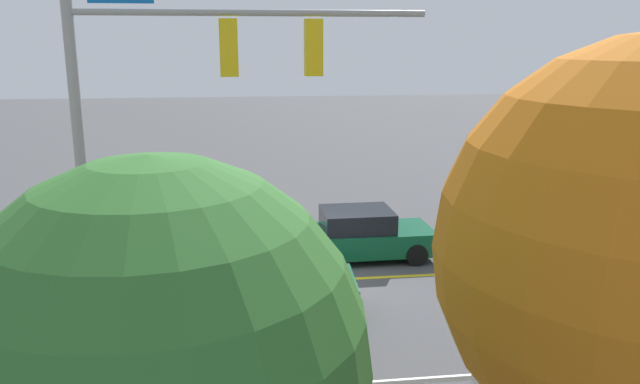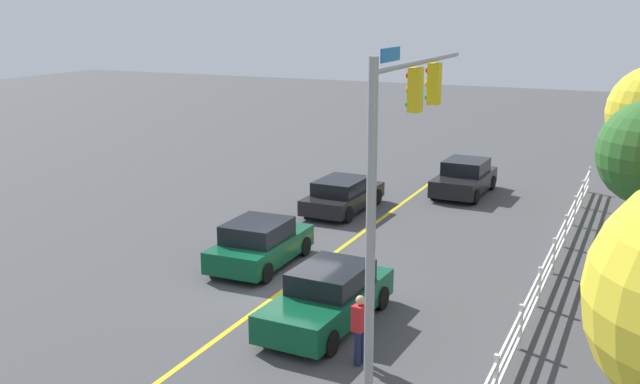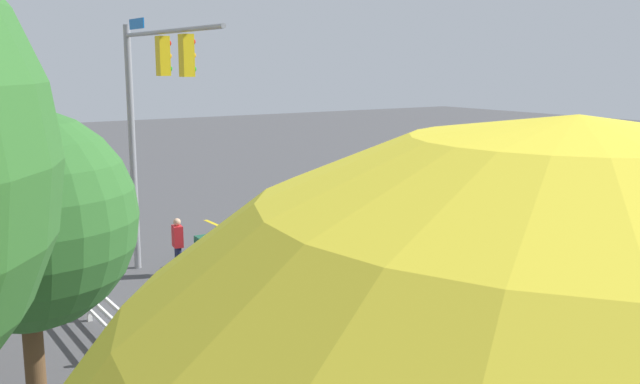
{
  "view_description": "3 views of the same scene",
  "coord_description": "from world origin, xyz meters",
  "px_view_note": "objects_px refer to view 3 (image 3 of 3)",
  "views": [
    {
      "loc": [
        2.18,
        15.82,
        6.34
      ],
      "look_at": [
        0.28,
        1.05,
        2.75
      ],
      "focal_mm": 34.83,
      "sensor_mm": 36.0,
      "label": 1
    },
    {
      "loc": [
        18.37,
        9.45,
        8.04
      ],
      "look_at": [
        -0.05,
        1.02,
        3.0
      ],
      "focal_mm": 41.62,
      "sensor_mm": 36.0,
      "label": 2
    },
    {
      "loc": [
        -15.12,
        11.27,
        6.07
      ],
      "look_at": [
        0.64,
        0.79,
        2.62
      ],
      "focal_mm": 39.72,
      "sensor_mm": 36.0,
      "label": 3
    }
  ],
  "objects_px": {
    "car_1": "(435,262)",
    "pedestrian": "(178,244)",
    "tree_0": "(24,221)",
    "car_3": "(256,257)"
  },
  "relations": [
    {
      "from": "car_1",
      "to": "pedestrian",
      "type": "bearing_deg",
      "value": -133.79
    },
    {
      "from": "car_3",
      "to": "tree_0",
      "type": "height_order",
      "value": "tree_0"
    },
    {
      "from": "tree_0",
      "to": "car_1",
      "type": "bearing_deg",
      "value": -72.21
    },
    {
      "from": "car_3",
      "to": "tree_0",
      "type": "xyz_separation_m",
      "value": [
        -6.77,
        7.27,
        3.2
      ]
    },
    {
      "from": "pedestrian",
      "to": "car_3",
      "type": "bearing_deg",
      "value": -38.32
    },
    {
      "from": "car_3",
      "to": "tree_0",
      "type": "relative_size",
      "value": 0.86
    },
    {
      "from": "car_1",
      "to": "car_3",
      "type": "xyz_separation_m",
      "value": [
        3.21,
        3.81,
        -0.0
      ]
    },
    {
      "from": "car_1",
      "to": "pedestrian",
      "type": "height_order",
      "value": "pedestrian"
    },
    {
      "from": "car_1",
      "to": "pedestrian",
      "type": "xyz_separation_m",
      "value": [
        4.99,
        5.41,
        0.2
      ]
    },
    {
      "from": "tree_0",
      "to": "car_3",
      "type": "bearing_deg",
      "value": -47.05
    }
  ]
}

